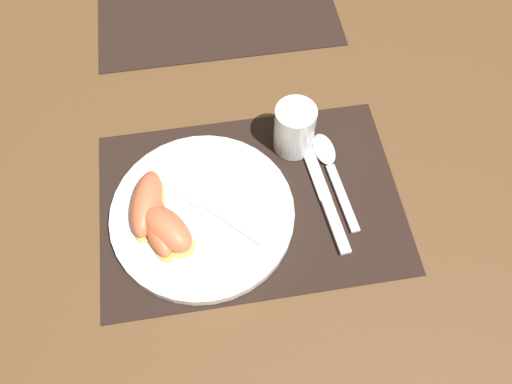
{
  "coord_description": "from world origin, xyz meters",
  "views": [
    {
      "loc": [
        -0.05,
        -0.36,
        0.68
      ],
      "look_at": [
        0.01,
        0.0,
        0.02
      ],
      "focal_mm": 35.0,
      "sensor_mm": 36.0,
      "label": 1
    }
  ],
  "objects_px": {
    "spoon": "(329,162)",
    "fork": "(208,205)",
    "citrus_wedge_1": "(156,220)",
    "knife": "(323,191)",
    "citrus_wedge_2": "(167,229)",
    "plate": "(203,214)",
    "juice_glass": "(294,131)",
    "citrus_wedge_0": "(147,202)"
  },
  "relations": [
    {
      "from": "citrus_wedge_1",
      "to": "knife",
      "type": "bearing_deg",
      "value": 5.65
    },
    {
      "from": "fork",
      "to": "citrus_wedge_0",
      "type": "distance_m",
      "value": 0.09
    },
    {
      "from": "plate",
      "to": "juice_glass",
      "type": "distance_m",
      "value": 0.19
    },
    {
      "from": "juice_glass",
      "to": "knife",
      "type": "bearing_deg",
      "value": -72.94
    },
    {
      "from": "spoon",
      "to": "fork",
      "type": "xyz_separation_m",
      "value": [
        -0.2,
        -0.05,
        0.01
      ]
    },
    {
      "from": "plate",
      "to": "citrus_wedge_1",
      "type": "height_order",
      "value": "citrus_wedge_1"
    },
    {
      "from": "citrus_wedge_1",
      "to": "plate",
      "type": "bearing_deg",
      "value": 10.29
    },
    {
      "from": "citrus_wedge_2",
      "to": "juice_glass",
      "type": "bearing_deg",
      "value": 33.19
    },
    {
      "from": "plate",
      "to": "fork",
      "type": "bearing_deg",
      "value": 38.78
    },
    {
      "from": "juice_glass",
      "to": "knife",
      "type": "relative_size",
      "value": 0.38
    },
    {
      "from": "spoon",
      "to": "citrus_wedge_1",
      "type": "xyz_separation_m",
      "value": [
        -0.28,
        -0.08,
        0.03
      ]
    },
    {
      "from": "citrus_wedge_2",
      "to": "knife",
      "type": "bearing_deg",
      "value": 10.32
    },
    {
      "from": "knife",
      "to": "citrus_wedge_1",
      "type": "relative_size",
      "value": 1.7
    },
    {
      "from": "citrus_wedge_2",
      "to": "plate",
      "type": "bearing_deg",
      "value": 30.66
    },
    {
      "from": "knife",
      "to": "fork",
      "type": "bearing_deg",
      "value": -178.4
    },
    {
      "from": "citrus_wedge_1",
      "to": "citrus_wedge_2",
      "type": "xyz_separation_m",
      "value": [
        0.02,
        -0.02,
        0.0
      ]
    },
    {
      "from": "plate",
      "to": "citrus_wedge_2",
      "type": "relative_size",
      "value": 2.56
    },
    {
      "from": "plate",
      "to": "knife",
      "type": "xyz_separation_m",
      "value": [
        0.19,
        0.01,
        -0.01
      ]
    },
    {
      "from": "juice_glass",
      "to": "knife",
      "type": "distance_m",
      "value": 0.1
    },
    {
      "from": "citrus_wedge_2",
      "to": "citrus_wedge_0",
      "type": "bearing_deg",
      "value": 117.86
    },
    {
      "from": "knife",
      "to": "citrus_wedge_2",
      "type": "bearing_deg",
      "value": -169.68
    },
    {
      "from": "juice_glass",
      "to": "citrus_wedge_0",
      "type": "bearing_deg",
      "value": -159.4
    },
    {
      "from": "knife",
      "to": "citrus_wedge_2",
      "type": "distance_m",
      "value": 0.25
    },
    {
      "from": "spoon",
      "to": "knife",
      "type": "bearing_deg",
      "value": -112.87
    },
    {
      "from": "plate",
      "to": "knife",
      "type": "relative_size",
      "value": 1.2
    },
    {
      "from": "citrus_wedge_1",
      "to": "spoon",
      "type": "bearing_deg",
      "value": 15.25
    },
    {
      "from": "spoon",
      "to": "citrus_wedge_0",
      "type": "height_order",
      "value": "citrus_wedge_0"
    },
    {
      "from": "fork",
      "to": "citrus_wedge_2",
      "type": "xyz_separation_m",
      "value": [
        -0.06,
        -0.04,
        0.02
      ]
    },
    {
      "from": "plate",
      "to": "citrus_wedge_1",
      "type": "xyz_separation_m",
      "value": [
        -0.07,
        -0.01,
        0.02
      ]
    },
    {
      "from": "juice_glass",
      "to": "citrus_wedge_2",
      "type": "distance_m",
      "value": 0.25
    },
    {
      "from": "citrus_wedge_0",
      "to": "citrus_wedge_1",
      "type": "xyz_separation_m",
      "value": [
        0.01,
        -0.03,
        -0.0
      ]
    },
    {
      "from": "fork",
      "to": "citrus_wedge_1",
      "type": "height_order",
      "value": "citrus_wedge_1"
    },
    {
      "from": "plate",
      "to": "knife",
      "type": "height_order",
      "value": "plate"
    },
    {
      "from": "fork",
      "to": "citrus_wedge_2",
      "type": "distance_m",
      "value": 0.07
    },
    {
      "from": "plate",
      "to": "citrus_wedge_1",
      "type": "bearing_deg",
      "value": -169.71
    },
    {
      "from": "knife",
      "to": "citrus_wedge_1",
      "type": "height_order",
      "value": "citrus_wedge_1"
    },
    {
      "from": "plate",
      "to": "juice_glass",
      "type": "height_order",
      "value": "juice_glass"
    },
    {
      "from": "juice_glass",
      "to": "fork",
      "type": "distance_m",
      "value": 0.18
    },
    {
      "from": "citrus_wedge_0",
      "to": "citrus_wedge_1",
      "type": "relative_size",
      "value": 0.88
    },
    {
      "from": "plate",
      "to": "spoon",
      "type": "height_order",
      "value": "plate"
    },
    {
      "from": "fork",
      "to": "citrus_wedge_1",
      "type": "xyz_separation_m",
      "value": [
        -0.08,
        -0.02,
        0.01
      ]
    },
    {
      "from": "spoon",
      "to": "fork",
      "type": "height_order",
      "value": "fork"
    }
  ]
}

